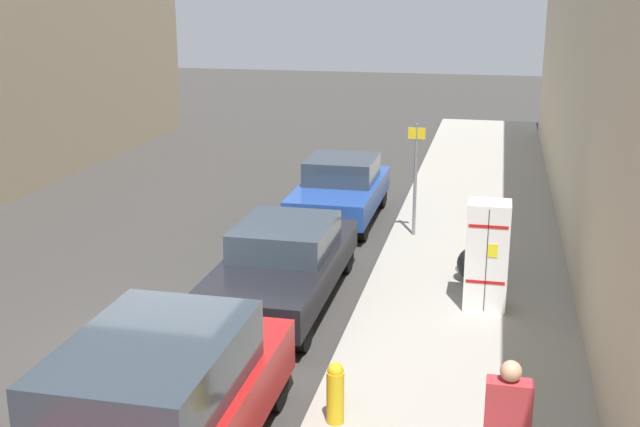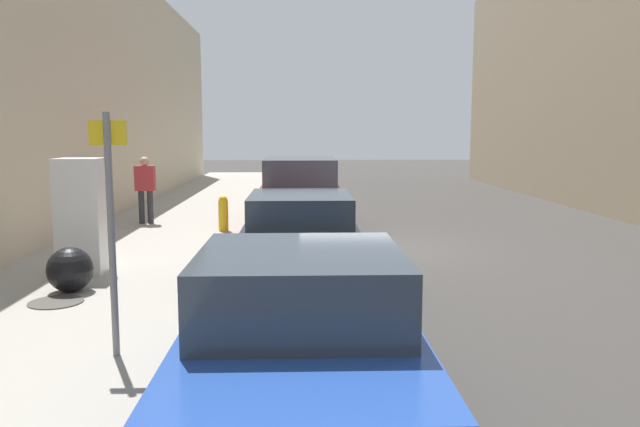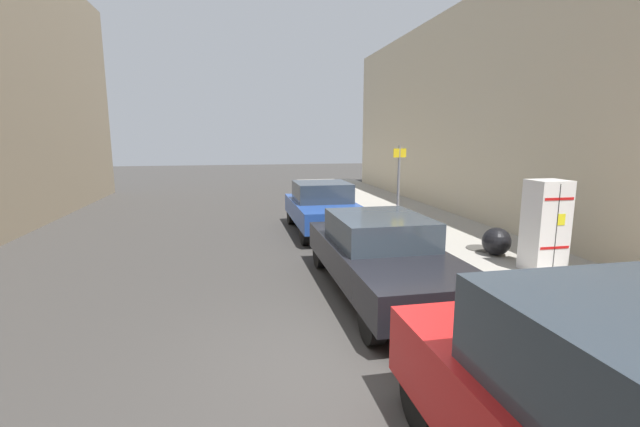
# 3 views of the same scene
# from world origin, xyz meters

# --- Properties ---
(ground_plane) EXTENTS (80.00, 80.00, 0.00)m
(ground_plane) POSITION_xyz_m (0.00, 0.00, 0.00)
(ground_plane) COLOR #383533
(sidewalk_slab) EXTENTS (3.61, 44.00, 0.14)m
(sidewalk_slab) POSITION_xyz_m (-4.39, 0.00, 0.07)
(sidewalk_slab) COLOR #9E998E
(sidewalk_slab) RESTS_ON ground
(discarded_refrigerator) EXTENTS (0.70, 0.62, 1.82)m
(discarded_refrigerator) POSITION_xyz_m (-4.68, -2.55, 1.05)
(discarded_refrigerator) COLOR white
(discarded_refrigerator) RESTS_ON sidewalk_slab
(manhole_cover) EXTENTS (0.70, 0.70, 0.02)m
(manhole_cover) POSITION_xyz_m (-4.45, -4.33, 0.15)
(manhole_cover) COLOR #47443F
(manhole_cover) RESTS_ON sidewalk_slab
(street_sign_post) EXTENTS (0.36, 0.07, 2.42)m
(street_sign_post) POSITION_xyz_m (-3.09, -6.30, 1.50)
(street_sign_post) COLOR slate
(street_sign_post) RESTS_ON sidewalk_slab
(fire_hydrant) EXTENTS (0.22, 0.22, 0.80)m
(fire_hydrant) POSITION_xyz_m (-2.98, 1.62, 0.55)
(fire_hydrant) COLOR gold
(fire_hydrant) RESTS_ON sidewalk_slab
(trash_bag) EXTENTS (0.63, 0.63, 0.63)m
(trash_bag) POSITION_xyz_m (-4.46, -3.76, 0.46)
(trash_bag) COLOR black
(trash_bag) RESTS_ON sidewalk_slab
(pedestrian_walking_far) EXTENTS (0.47, 0.22, 1.63)m
(pedestrian_walking_far) POSITION_xyz_m (-5.00, 2.81, 1.08)
(pedestrian_walking_far) COLOR #333338
(pedestrian_walking_far) RESTS_ON sidewalk_slab
(parked_hatchback_blue) EXTENTS (1.78, 4.02, 1.46)m
(parked_hatchback_blue) POSITION_xyz_m (-1.24, -7.53, 0.75)
(parked_hatchback_blue) COLOR #23479E
(parked_hatchback_blue) RESTS_ON ground
(parked_sedan_dark) EXTENTS (1.81, 4.70, 1.39)m
(parked_sedan_dark) POSITION_xyz_m (-1.24, -2.37, 0.72)
(parked_sedan_dark) COLOR black
(parked_sedan_dark) RESTS_ON ground
(parked_suv_red) EXTENTS (1.95, 4.78, 1.72)m
(parked_suv_red) POSITION_xyz_m (-1.24, 3.03, 0.88)
(parked_suv_red) COLOR red
(parked_suv_red) RESTS_ON ground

